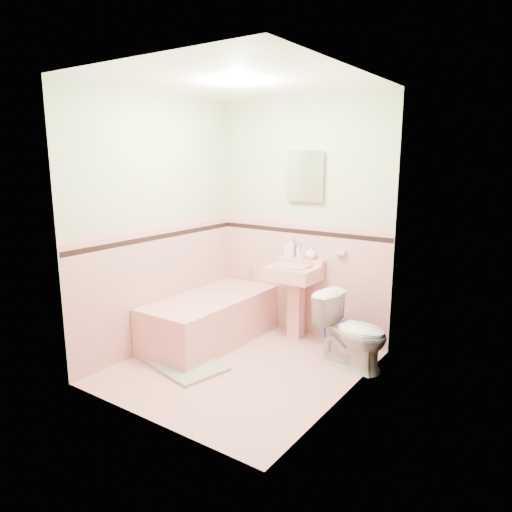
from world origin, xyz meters
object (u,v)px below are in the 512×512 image
Objects in this scene: soap_bottle_left at (291,247)px; toilet at (352,331)px; sink at (293,303)px; soap_bottle_mid at (302,250)px; shoe at (187,358)px; soap_bottle_right at (311,252)px; bucket at (336,336)px; medicine_cabinet at (306,176)px; bathtub at (211,320)px.

toilet is (0.92, -0.45, -0.62)m from soap_bottle_left.
soap_bottle_mid is (-0.01, 0.18, 0.54)m from sink.
sink reaches higher than shoe.
soap_bottle_mid is 1.19× the size of shoe.
bucket is at bearing -20.94° from soap_bottle_right.
shoe is at bearing -111.07° from medicine_cabinet.
soap_bottle_right is (0.24, 0.00, -0.04)m from soap_bottle_left.
bathtub is 1.48m from toilet.
soap_bottle_left is 0.13m from soap_bottle_mid.
soap_bottle_right is (0.78, 0.71, 0.69)m from bathtub.
medicine_cabinet is 1.89× the size of bucket.
soap_bottle_left is 0.24m from soap_bottle_right.
medicine_cabinet is at bearing 47.42° from bathtub.
soap_bottle_right is 0.89m from bucket.
soap_bottle_left is (0.54, 0.71, 0.73)m from bathtub.
soap_bottle_right reaches higher than toilet.
soap_bottle_right is 0.55× the size of bucket.
soap_bottle_left is at bearing 166.75° from bucket.
medicine_cabinet is at bearing 68.62° from shoe.
toilet is at bearing -18.93° from sink.
bucket is (0.38, -0.15, -0.79)m from soap_bottle_right.
soap_bottle_mid is (0.67, 0.71, 0.71)m from bathtub.
soap_bottle_left is 1.60m from shoe.
sink reaches higher than bathtub.
bathtub is 6.98× the size of soap_bottle_left.
soap_bottle_mid is 0.11m from soap_bottle_right.
bathtub is at bearing -142.07° from sink.
soap_bottle_left is 1.48× the size of shoe.
bathtub is 1.89× the size of sink.
soap_bottle_left reaches higher than sink.
bathtub reaches higher than shoe.
toilet is at bearing -31.54° from medicine_cabinet.
toilet is 1.54m from shoe.
bathtub is 1.21m from soap_bottle_mid.
medicine_cabinet is at bearing 90.00° from sink.
bathtub is at bearing -137.61° from soap_bottle_right.
sink is 0.82m from toilet.
soap_bottle_mid is (-0.01, -0.03, -0.77)m from medicine_cabinet.
shoe is (-0.98, -1.12, -0.07)m from bucket.
soap_bottle_mid reaches higher than toilet.
soap_bottle_left reaches higher than bathtub.
bathtub is 1.29m from bucket.
bathtub is 10.32× the size of shoe.
sink is 1.17× the size of toilet.
medicine_cabinet is 2.83× the size of soap_bottle_mid.
sink is 5.52× the size of soap_bottle_right.
soap_bottle_left is at bearing -167.88° from medicine_cabinet.
soap_bottle_left reaches higher than soap_bottle_right.
soap_bottle_right is at bearing -17.07° from medicine_cabinet.
bathtub is at bearing 107.42° from shoe.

